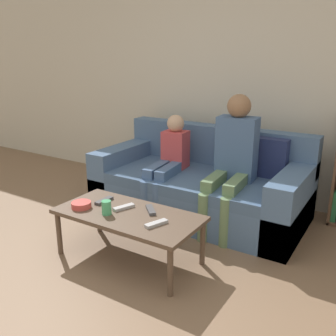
% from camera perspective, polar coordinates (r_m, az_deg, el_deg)
% --- Properties ---
extents(ground_plane, '(22.00, 22.00, 0.00)m').
position_cam_1_polar(ground_plane, '(2.41, -16.47, -22.17)').
color(ground_plane, '#84664C').
extents(wall_back, '(12.00, 0.06, 2.60)m').
position_cam_1_polar(wall_back, '(4.00, 10.64, 13.98)').
color(wall_back, beige).
rests_on(wall_back, ground_plane).
extents(couch, '(1.97, 0.96, 0.80)m').
position_cam_1_polar(couch, '(3.62, 5.12, -2.80)').
color(couch, '#4C6B93').
rests_on(couch, ground_plane).
extents(coffee_table, '(1.09, 0.53, 0.38)m').
position_cam_1_polar(coffee_table, '(2.80, -6.09, -7.51)').
color(coffee_table, brown).
rests_on(coffee_table, ground_plane).
extents(person_adult, '(0.36, 0.67, 1.17)m').
position_cam_1_polar(person_adult, '(3.29, 9.94, 2.14)').
color(person_adult, '#66845B').
rests_on(person_adult, ground_plane).
extents(person_child, '(0.28, 0.67, 0.94)m').
position_cam_1_polar(person_child, '(3.56, 0.10, 1.23)').
color(person_child, '#476693').
rests_on(person_child, ground_plane).
extents(cup_near, '(0.07, 0.07, 0.10)m').
position_cam_1_polar(cup_near, '(2.76, -9.35, -5.97)').
color(cup_near, '#4CB77A').
rests_on(cup_near, coffee_table).
extents(tv_remote_0, '(0.10, 0.18, 0.02)m').
position_cam_1_polar(tv_remote_0, '(2.85, -6.75, -5.97)').
color(tv_remote_0, '#B7B7BC').
rests_on(tv_remote_0, coffee_table).
extents(tv_remote_1, '(0.05, 0.17, 0.02)m').
position_cam_1_polar(tv_remote_1, '(3.00, -9.71, -4.92)').
color(tv_remote_1, '#47474C').
rests_on(tv_remote_1, coffee_table).
extents(tv_remote_2, '(0.10, 0.18, 0.02)m').
position_cam_1_polar(tv_remote_2, '(2.58, -1.80, -8.46)').
color(tv_remote_2, '#B7B7BC').
rests_on(tv_remote_2, coffee_table).
extents(tv_remote_3, '(0.15, 0.15, 0.02)m').
position_cam_1_polar(tv_remote_3, '(2.79, -2.65, -6.40)').
color(tv_remote_3, '#47474C').
rests_on(tv_remote_3, coffee_table).
extents(snack_bowl, '(0.15, 0.15, 0.05)m').
position_cam_1_polar(snack_bowl, '(2.92, -13.08, -5.49)').
color(snack_bowl, '#DB4C47').
rests_on(snack_bowl, coffee_table).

